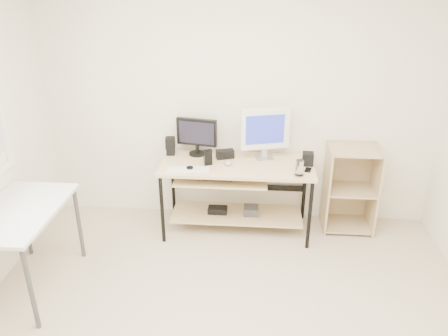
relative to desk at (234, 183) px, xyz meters
The scene contains 16 objects.
room 1.80m from the desk, 93.95° to the right, with size 4.01×4.01×2.62m.
desk is the anchor object (origin of this frame).
side_table 1.97m from the desk, 147.35° to the right, with size 0.60×1.00×0.75m.
shelf_unit 1.19m from the desk, ahead, with size 0.50×0.40×0.90m.
black_monitor 0.62m from the desk, 153.40° to the left, with size 0.42×0.17×0.38m.
white_imac 0.61m from the desk, 26.25° to the left, with size 0.48×0.18×0.52m.
keyboard 0.52m from the desk, 155.26° to the right, with size 0.41×0.11×0.01m, color white.
mouse 0.24m from the desk, 153.62° to the right, with size 0.07×0.12×0.04m, color #B6B6BB.
center_speaker 0.30m from the desk, 130.03° to the left, with size 0.18×0.08×0.09m, color black.
speaker_left 0.76m from the desk, 165.20° to the left, with size 0.10×0.10×0.19m.
speaker_right 0.76m from the desk, ahead, with size 0.10×0.10×0.13m, color black.
audio_controller 0.39m from the desk, 168.08° to the right, with size 0.08×0.05×0.15m, color black.
volume_puck 0.51m from the desk, 155.92° to the right, with size 0.07×0.07×0.03m, color black.
smartphone 0.75m from the desk, ahead, with size 0.06×0.10×0.01m, color black.
coaster 0.69m from the desk, 21.18° to the right, with size 0.09×0.09×0.01m, color olive.
drinking_glass 0.72m from the desk, 21.18° to the right, with size 0.07×0.07×0.15m, color white.
Camera 1 is at (0.19, -2.27, 2.47)m, focal length 35.00 mm.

